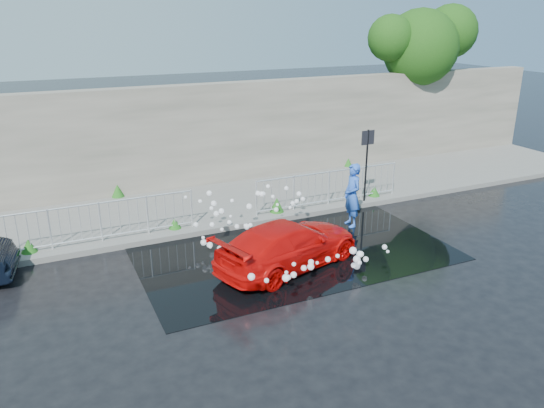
{
  "coord_description": "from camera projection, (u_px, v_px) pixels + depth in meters",
  "views": [
    {
      "loc": [
        -5.32,
        -10.4,
        5.9
      ],
      "look_at": [
        0.37,
        1.95,
        1.0
      ],
      "focal_mm": 35.0,
      "sensor_mm": 36.0,
      "label": 1
    }
  ],
  "objects": [
    {
      "name": "puddle",
      "position": [
        291.0,
        249.0,
        14.03
      ],
      "size": [
        8.0,
        5.0,
        0.01
      ],
      "primitive_type": "cube",
      "color": "black",
      "rests_on": "ground"
    },
    {
      "name": "pavement",
      "position": [
        223.0,
        203.0,
        17.23
      ],
      "size": [
        30.0,
        4.0,
        0.15
      ],
      "primitive_type": "cube",
      "color": "slate",
      "rests_on": "ground"
    },
    {
      "name": "retaining_wall",
      "position": [
        200.0,
        135.0,
        18.49
      ],
      "size": [
        30.0,
        0.6,
        3.5
      ],
      "primitive_type": "cube",
      "color": "#5D594E",
      "rests_on": "pavement"
    },
    {
      "name": "weeds",
      "position": [
        222.0,
        201.0,
        16.69
      ],
      "size": [
        12.17,
        3.93,
        0.45
      ],
      "color": "#1C5316",
      "rests_on": "pavement"
    },
    {
      "name": "tree",
      "position": [
        423.0,
        43.0,
        21.51
      ],
      "size": [
        5.01,
        3.09,
        6.3
      ],
      "color": "#332114",
      "rests_on": "ground"
    },
    {
      "name": "railing_left",
      "position": [
        100.0,
        220.0,
        14.02
      ],
      "size": [
        5.05,
        0.05,
        1.1
      ],
      "color": "silver",
      "rests_on": "pavement"
    },
    {
      "name": "railing_right",
      "position": [
        329.0,
        186.0,
        16.78
      ],
      "size": [
        5.05,
        0.05,
        1.1
      ],
      "color": "silver",
      "rests_on": "pavement"
    },
    {
      "name": "person",
      "position": [
        352.0,
        195.0,
        15.33
      ],
      "size": [
        0.52,
        0.73,
        1.88
      ],
      "primitive_type": "imported",
      "rotation": [
        0.0,
        0.0,
        -1.68
      ],
      "color": "blue",
      "rests_on": "ground"
    },
    {
      "name": "sign_post",
      "position": [
        367.0,
        154.0,
        16.7
      ],
      "size": [
        0.45,
        0.06,
        2.5
      ],
      "color": "black",
      "rests_on": "ground"
    },
    {
      "name": "red_car",
      "position": [
        289.0,
        245.0,
        12.95
      ],
      "size": [
        4.25,
        2.7,
        1.15
      ],
      "primitive_type": "imported",
      "rotation": [
        0.0,
        0.0,
        1.87
      ],
      "color": "red",
      "rests_on": "ground"
    },
    {
      "name": "ground",
      "position": [
        292.0,
        269.0,
        12.98
      ],
      "size": [
        90.0,
        90.0,
        0.0
      ],
      "primitive_type": "plane",
      "color": "black",
      "rests_on": "ground"
    },
    {
      "name": "water_spray",
      "position": [
        274.0,
        230.0,
        13.62
      ],
      "size": [
        3.5,
        5.67,
        1.05
      ],
      "color": "white",
      "rests_on": "ground"
    },
    {
      "name": "curb",
      "position": [
        246.0,
        224.0,
        15.52
      ],
      "size": [
        30.0,
        0.25,
        0.16
      ],
      "primitive_type": "cube",
      "color": "slate",
      "rests_on": "ground"
    }
  ]
}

